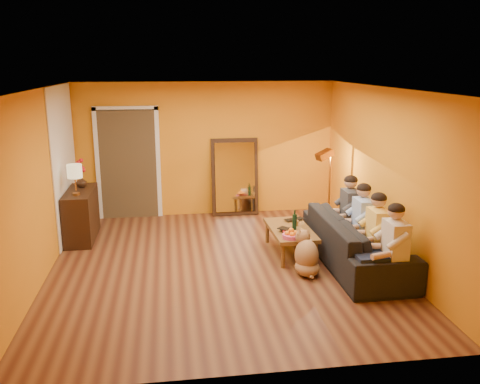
{
  "coord_description": "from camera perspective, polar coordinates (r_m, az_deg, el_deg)",
  "views": [
    {
      "loc": [
        -0.72,
        -7.05,
        2.96
      ],
      "look_at": [
        0.35,
        0.5,
        1.0
      ],
      "focal_mm": 38.0,
      "sensor_mm": 36.0,
      "label": 1
    }
  ],
  "objects": [
    {
      "name": "person_mid_left",
      "position": [
        7.37,
        15.2,
        -4.69
      ],
      "size": [
        0.7,
        0.44,
        1.22
      ],
      "primitive_type": null,
      "color": "#F0C350",
      "rests_on": "sofa"
    },
    {
      "name": "door_jamb_right",
      "position": [
        9.94,
        -9.15,
        3.16
      ],
      "size": [
        0.08,
        0.06,
        2.2
      ],
      "primitive_type": "cube",
      "color": "white",
      "rests_on": "wall_back"
    },
    {
      "name": "person_far_right",
      "position": [
        8.34,
        12.27,
        -2.28
      ],
      "size": [
        0.7,
        0.44,
        1.22
      ],
      "primitive_type": null,
      "color": "#36373C",
      "rests_on": "sofa"
    },
    {
      "name": "book_upper",
      "position": [
        7.79,
        4.77,
        -4.27
      ],
      "size": [
        0.25,
        0.25,
        0.02
      ],
      "primitive_type": "imported",
      "rotation": [
        0.0,
        0.0,
        0.77
      ],
      "color": "black",
      "rests_on": "book_mid"
    },
    {
      "name": "book_mid",
      "position": [
        7.81,
        4.8,
        -4.34
      ],
      "size": [
        0.18,
        0.23,
        0.02
      ],
      "primitive_type": "imported",
      "rotation": [
        0.0,
        0.0,
        -0.06
      ],
      "color": "red",
      "rests_on": "book_lower"
    },
    {
      "name": "person_far_left",
      "position": [
        6.9,
        16.98,
        -6.13
      ],
      "size": [
        0.7,
        0.44,
        1.22
      ],
      "primitive_type": null,
      "color": "beige",
      "rests_on": "sofa"
    },
    {
      "name": "tumbler",
      "position": [
        8.16,
        6.31,
        -3.48
      ],
      "size": [
        0.11,
        0.11,
        0.09
      ],
      "primitive_type": "imported",
      "rotation": [
        0.0,
        0.0,
        0.24
      ],
      "color": "#B27F3F",
      "rests_on": "coffee_table"
    },
    {
      "name": "sideboard",
      "position": [
        9.09,
        -17.38,
        -2.46
      ],
      "size": [
        0.44,
        1.18,
        0.85
      ],
      "primitive_type": "cube",
      "color": "black",
      "rests_on": "floor"
    },
    {
      "name": "table_lamp",
      "position": [
        8.63,
        -18.02,
        1.3
      ],
      "size": [
        0.24,
        0.24,
        0.51
      ],
      "primitive_type": null,
      "color": "beige",
      "rests_on": "sideboard"
    },
    {
      "name": "person_mid_right",
      "position": [
        7.85,
        13.64,
        -3.41
      ],
      "size": [
        0.7,
        0.44,
        1.22
      ],
      "primitive_type": null,
      "color": "#98B4EB",
      "rests_on": "sofa"
    },
    {
      "name": "door_jamb_left",
      "position": [
        10.03,
        -15.68,
        2.9
      ],
      "size": [
        0.08,
        0.06,
        2.2
      ],
      "primitive_type": "cube",
      "color": "white",
      "rests_on": "wall_back"
    },
    {
      "name": "dog",
      "position": [
        7.34,
        7.5,
        -6.74
      ],
      "size": [
        0.51,
        0.64,
        0.65
      ],
      "primitive_type": null,
      "rotation": [
        0.0,
        0.0,
        -0.32
      ],
      "color": "#AC784D",
      "rests_on": "floor"
    },
    {
      "name": "room_shell",
      "position": [
        7.63,
        -2.47,
        1.85
      ],
      "size": [
        5.0,
        5.5,
        2.6
      ],
      "color": "brown",
      "rests_on": "ground"
    },
    {
      "name": "doorway_recess",
      "position": [
        10.09,
        -12.38,
        3.16
      ],
      "size": [
        1.06,
        0.3,
        2.1
      ],
      "primitive_type": "cube",
      "color": "#3F2D19",
      "rests_on": "floor"
    },
    {
      "name": "door_header",
      "position": [
        9.82,
        -12.77,
        9.16
      ],
      "size": [
        1.22,
        0.06,
        0.08
      ],
      "primitive_type": "cube",
      "color": "white",
      "rests_on": "wall_back"
    },
    {
      "name": "book_lower",
      "position": [
        7.81,
        4.74,
        -4.51
      ],
      "size": [
        0.2,
        0.27,
        0.02
      ],
      "primitive_type": "imported",
      "rotation": [
        0.0,
        0.0,
        0.04
      ],
      "color": "black",
      "rests_on": "coffee_table"
    },
    {
      "name": "flowers",
      "position": [
        9.14,
        -17.52,
        2.8
      ],
      "size": [
        0.17,
        0.17,
        0.51
      ],
      "primitive_type": null,
      "color": "red",
      "rests_on": "vase"
    },
    {
      "name": "wine_bottle",
      "position": [
        7.96,
        6.15,
        -3.11
      ],
      "size": [
        0.07,
        0.07,
        0.31
      ],
      "primitive_type": "cylinder",
      "color": "black",
      "rests_on": "coffee_table"
    },
    {
      "name": "mirror_frame",
      "position": [
        10.0,
        -0.59,
        1.71
      ],
      "size": [
        0.92,
        0.27,
        1.51
      ],
      "primitive_type": "cube",
      "rotation": [
        -0.14,
        0.0,
        0.0
      ],
      "color": "black",
      "rests_on": "floor"
    },
    {
      "name": "mirror_glass",
      "position": [
        9.96,
        -0.56,
        1.66
      ],
      "size": [
        0.78,
        0.21,
        1.35
      ],
      "primitive_type": "cube",
      "rotation": [
        -0.14,
        0.0,
        0.0
      ],
      "color": "white",
      "rests_on": "mirror_frame"
    },
    {
      "name": "vase",
      "position": [
        9.2,
        -17.38,
        1.1
      ],
      "size": [
        0.18,
        0.18,
        0.19
      ],
      "primitive_type": "imported",
      "color": "black",
      "rests_on": "sideboard"
    },
    {
      "name": "floor_lamp",
      "position": [
        9.21,
        10.02,
        0.12
      ],
      "size": [
        0.36,
        0.32,
        1.44
      ],
      "primitive_type": null,
      "rotation": [
        0.0,
        0.0,
        0.3
      ],
      "color": "#AF7233",
      "rests_on": "floor"
    },
    {
      "name": "sofa",
      "position": [
        7.8,
        12.91,
        -5.41
      ],
      "size": [
        2.49,
        0.97,
        0.73
      ],
      "primitive_type": "imported",
      "rotation": [
        0.0,
        0.0,
        1.57
      ],
      "color": "black",
      "rests_on": "floor"
    },
    {
      "name": "fruit_bowl",
      "position": [
        7.58,
        5.76,
        -4.6
      ],
      "size": [
        0.26,
        0.26,
        0.16
      ],
      "primitive_type": null,
      "color": "#D44B7F",
      "rests_on": "coffee_table"
    },
    {
      "name": "white_accent",
      "position": [
        9.12,
        -19.12,
        3.13
      ],
      "size": [
        0.02,
        1.9,
        2.58
      ],
      "primitive_type": "cube",
      "color": "white",
      "rests_on": "wall_left"
    },
    {
      "name": "laptop",
      "position": [
        8.4,
        6.32,
        -3.18
      ],
      "size": [
        0.4,
        0.33,
        0.03
      ],
      "primitive_type": "imported",
      "rotation": [
        0.0,
        0.0,
        0.35
      ],
      "color": "black",
      "rests_on": "coffee_table"
    },
    {
      "name": "coffee_table",
      "position": [
        8.11,
        5.65,
        -5.48
      ],
      "size": [
        0.64,
        1.23,
        0.42
      ],
      "primitive_type": null,
      "rotation": [
        0.0,
        0.0,
        0.02
      ],
      "color": "brown",
      "rests_on": "floor"
    }
  ]
}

